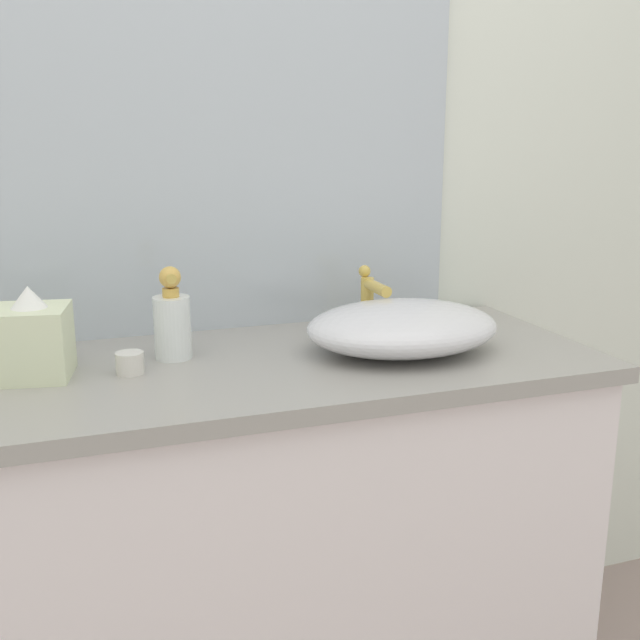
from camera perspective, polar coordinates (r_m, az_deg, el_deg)
name	(u,v)px	position (r m, az deg, el deg)	size (l,w,h in m)	color
bathroom_wall_rear	(192,145)	(1.75, -9.67, 12.91)	(6.00, 0.06, 2.60)	silver
vanity_counter	(237,562)	(1.69, -6.26, -17.71)	(1.51, 0.57, 0.88)	white
wall_mirror_panel	(194,69)	(1.72, -9.49, 18.22)	(1.22, 0.01, 1.15)	#B2BCC6
sink_basin	(402,327)	(1.58, 6.24, -0.55)	(0.41, 0.32, 0.10)	silver
faucet	(370,295)	(1.72, 3.80, 1.92)	(0.03, 0.14, 0.15)	gold
soap_dispenser	(172,321)	(1.54, -11.11, -0.09)	(0.07, 0.07, 0.19)	white
tissue_box	(32,339)	(1.50, -20.91, -1.32)	(0.15, 0.15, 0.17)	beige
candle_jar	(130,363)	(1.48, -14.17, -3.17)	(0.05, 0.05, 0.04)	silver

